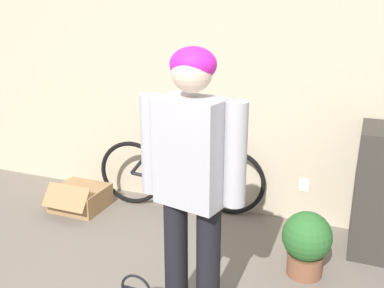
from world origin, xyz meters
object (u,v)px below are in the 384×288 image
person (192,170)px  bicycle (180,175)px  cardboard_box (80,198)px  potted_plant (307,241)px

person → bicycle: size_ratio=1.06×
bicycle → cardboard_box: size_ratio=3.15×
bicycle → potted_plant: (1.27, -0.66, -0.08)m
potted_plant → person: bearing=-126.9°
person → cardboard_box: bearing=157.7°
person → bicycle: 1.72m
bicycle → cardboard_box: 0.98m
bicycle → potted_plant: bicycle is taller
bicycle → potted_plant: size_ratio=3.27×
bicycle → potted_plant: 1.43m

